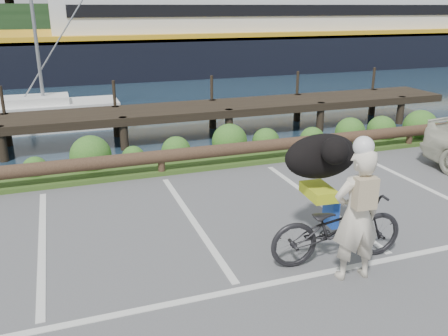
# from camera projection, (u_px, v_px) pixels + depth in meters

# --- Properties ---
(ground) EXTENTS (72.00, 72.00, 0.00)m
(ground) POSITION_uv_depth(u_px,v_px,m) (230.00, 275.00, 6.92)
(ground) COLOR #515254
(harbor_backdrop) EXTENTS (170.00, 160.00, 30.00)m
(harbor_backdrop) POSITION_uv_depth(u_px,v_px,m) (66.00, 30.00, 77.05)
(harbor_backdrop) COLOR #172838
(harbor_backdrop) RESTS_ON ground
(vegetation_strip) EXTENTS (34.00, 1.60, 0.10)m
(vegetation_strip) POSITION_uv_depth(u_px,v_px,m) (156.00, 164.00, 11.63)
(vegetation_strip) COLOR #3D5B21
(vegetation_strip) RESTS_ON ground
(log_rail) EXTENTS (32.00, 0.30, 0.60)m
(log_rail) POSITION_uv_depth(u_px,v_px,m) (162.00, 175.00, 11.02)
(log_rail) COLOR #443021
(log_rail) RESTS_ON ground
(bicycle) EXTENTS (2.18, 0.91, 1.12)m
(bicycle) POSITION_uv_depth(u_px,v_px,m) (337.00, 227.00, 7.16)
(bicycle) COLOR black
(bicycle) RESTS_ON ground
(cyclist) EXTENTS (0.75, 0.52, 1.95)m
(cyclist) POSITION_uv_depth(u_px,v_px,m) (357.00, 215.00, 6.57)
(cyclist) COLOR beige
(cyclist) RESTS_ON ground
(dog) EXTENTS (0.70, 1.29, 0.72)m
(dog) POSITION_uv_depth(u_px,v_px,m) (321.00, 156.00, 7.48)
(dog) COLOR black
(dog) RESTS_ON bicycle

